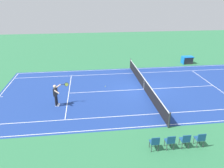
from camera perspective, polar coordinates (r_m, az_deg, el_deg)
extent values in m
plane|color=#2D7247|center=(18.63, 8.52, -1.40)|extent=(60.00, 60.00, 0.00)
cube|color=navy|center=(18.63, 8.52, -1.40)|extent=(24.20, 11.40, 0.00)
cube|color=white|center=(23.59, 5.07, 4.06)|extent=(23.80, 0.05, 0.01)
cube|color=white|center=(14.06, 14.41, -10.55)|extent=(23.80, 0.05, 0.01)
cube|color=white|center=(22.31, 5.80, 2.91)|extent=(23.80, 0.05, 0.01)
cube|color=white|center=(15.15, 12.57, -7.73)|extent=(23.80, 0.05, 0.01)
cube|color=white|center=(18.06, -11.48, -2.41)|extent=(0.05, 8.22, 0.01)
cube|color=white|center=(21.20, 25.45, -0.39)|extent=(0.05, 8.22, 0.01)
cube|color=white|center=(18.63, 8.52, -1.39)|extent=(12.80, 0.05, 0.01)
cube|color=white|center=(19.28, -27.53, -3.02)|extent=(0.30, 0.05, 0.01)
cylinder|color=#2D2D33|center=(23.71, 4.96, 5.52)|extent=(0.10, 0.10, 1.08)
cylinder|color=#2D2D33|center=(13.54, 15.08, -9.33)|extent=(0.10, 0.10, 1.08)
cube|color=black|center=(18.45, 8.60, -0.15)|extent=(0.02, 11.60, 0.88)
cube|color=white|center=(18.26, 8.69, 1.32)|extent=(0.04, 11.60, 0.06)
cube|color=white|center=(18.45, 8.60, -0.15)|extent=(0.04, 0.06, 0.88)
cylinder|color=black|center=(16.02, -14.77, -4.36)|extent=(0.15, 0.15, 0.74)
cube|color=white|center=(16.19, -14.42, -5.64)|extent=(0.29, 0.14, 0.09)
cylinder|color=black|center=(16.23, -14.58, -3.98)|extent=(0.15, 0.15, 0.74)
cube|color=white|center=(16.40, -14.24, -5.24)|extent=(0.29, 0.14, 0.09)
cube|color=black|center=(15.85, -14.91, -2.07)|extent=(0.28, 0.40, 0.56)
sphere|color=beige|center=(15.68, -15.07, -0.63)|extent=(0.23, 0.23, 0.23)
cylinder|color=beige|center=(15.51, -14.56, -2.08)|extent=(0.41, 0.26, 0.26)
cylinder|color=beige|center=(15.92, -14.19, -0.58)|extent=(0.43, 0.18, 0.30)
cylinder|color=#232326|center=(15.86, -13.08, -0.12)|extent=(0.28, 0.07, 0.04)
torus|color=#232326|center=(15.80, -12.05, -0.12)|extent=(0.31, 0.06, 0.31)
cylinder|color=#C6D84C|center=(15.80, -12.05, -0.12)|extent=(0.27, 0.04, 0.27)
sphere|color=#CCE01E|center=(18.94, -1.82, -0.61)|extent=(0.07, 0.07, 0.07)
cylinder|color=#38383D|center=(12.84, 21.03, -13.87)|extent=(0.04, 0.04, 0.44)
cylinder|color=#38383D|center=(13.00, 22.47, -13.61)|extent=(0.04, 0.04, 0.44)
cylinder|color=#38383D|center=(12.59, 21.78, -14.80)|extent=(0.04, 0.04, 0.44)
cylinder|color=#38383D|center=(12.76, 23.25, -14.52)|extent=(0.04, 0.04, 0.44)
cube|color=navy|center=(12.66, 22.29, -13.32)|extent=(0.44, 0.44, 0.04)
cube|color=navy|center=(12.40, 22.89, -13.01)|extent=(0.44, 0.04, 0.40)
cylinder|color=#38383D|center=(12.50, 17.54, -14.44)|extent=(0.04, 0.04, 0.44)
cylinder|color=#38383D|center=(12.64, 19.07, -14.20)|extent=(0.04, 0.04, 0.44)
cylinder|color=#38383D|center=(12.24, 18.22, -15.42)|extent=(0.04, 0.04, 0.44)
cylinder|color=#38383D|center=(12.39, 19.79, -15.16)|extent=(0.04, 0.04, 0.44)
cube|color=navy|center=(12.30, 18.80, -13.91)|extent=(0.44, 0.44, 0.04)
cube|color=navy|center=(12.03, 19.34, -13.61)|extent=(0.44, 0.04, 0.40)
cylinder|color=#38383D|center=(12.20, 13.85, -14.99)|extent=(0.04, 0.04, 0.44)
cylinder|color=#38383D|center=(12.32, 15.47, -14.76)|extent=(0.04, 0.04, 0.44)
cylinder|color=#38383D|center=(11.94, 14.46, -16.02)|extent=(0.04, 0.04, 0.44)
cylinder|color=#38383D|center=(12.07, 16.11, -15.77)|extent=(0.04, 0.04, 0.44)
cube|color=navy|center=(11.99, 15.09, -14.48)|extent=(0.44, 0.44, 0.04)
cube|color=navy|center=(11.71, 15.57, -14.19)|extent=(0.44, 0.04, 0.40)
cylinder|color=#38383D|center=(11.96, 9.98, -15.51)|extent=(0.04, 0.04, 0.44)
cylinder|color=#38383D|center=(12.06, 11.67, -15.29)|extent=(0.04, 0.04, 0.44)
cylinder|color=#38383D|center=(11.69, 10.49, -16.58)|extent=(0.04, 0.04, 0.44)
cylinder|color=#38383D|center=(11.80, 12.23, -16.34)|extent=(0.04, 0.04, 0.44)
cube|color=navy|center=(11.73, 11.18, -15.01)|extent=(0.44, 0.44, 0.04)
cube|color=navy|center=(11.45, 11.58, -14.74)|extent=(0.44, 0.04, 0.40)
cube|color=#2D2D33|center=(26.80, 19.51, 6.02)|extent=(1.10, 0.70, 0.80)
cube|color=blue|center=(26.69, 19.63, 6.88)|extent=(1.24, 0.84, 0.06)
cube|color=blue|center=(26.54, 18.35, 6.05)|extent=(0.06, 0.84, 0.84)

